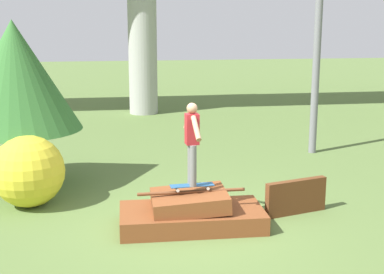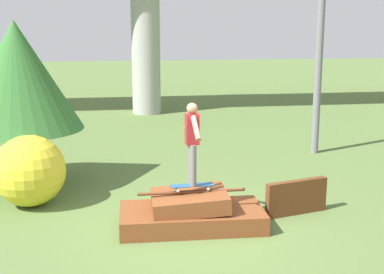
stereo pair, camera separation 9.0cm
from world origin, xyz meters
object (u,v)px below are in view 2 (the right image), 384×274
skater (192,139)px  tree_behind_left (17,76)px  bush_yellow_flowering (29,171)px  skateboard (192,186)px

skater → tree_behind_left: tree_behind_left is taller
skater → tree_behind_left: 4.46m
bush_yellow_flowering → skater: bearing=-27.4°
tree_behind_left → bush_yellow_flowering: (0.33, -1.32, -1.72)m
skateboard → tree_behind_left: 4.69m
skateboard → bush_yellow_flowering: size_ratio=0.55×
skateboard → bush_yellow_flowering: 3.35m
skateboard → skater: skater is taller
tree_behind_left → bush_yellow_flowering: 2.20m
tree_behind_left → bush_yellow_flowering: bearing=-75.8°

